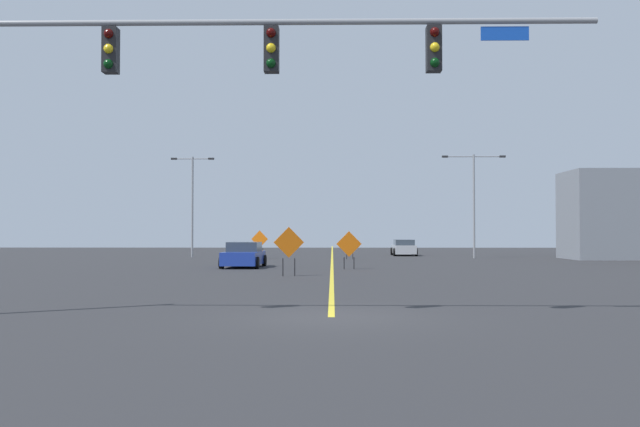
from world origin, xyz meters
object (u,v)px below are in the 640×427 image
object	(u,v)px
construction_sign_median_far	(289,245)
construction_sign_median_near	(349,246)
street_lamp_near_left	(474,195)
construction_sign_right_shoulder	(350,244)
car_silver_distant	(404,248)
traffic_signal_assembly	(182,72)
street_lamp_far_right	(192,198)
car_blue_passing	(244,255)
construction_sign_left_lane	(260,241)

from	to	relation	value
construction_sign_median_far	construction_sign_median_near	bearing A→B (deg)	64.47
street_lamp_near_left	construction_sign_right_shoulder	world-z (taller)	street_lamp_near_left
car_silver_distant	traffic_signal_assembly	bearing A→B (deg)	-102.34
street_lamp_far_right	construction_sign_right_shoulder	distance (m)	13.07
street_lamp_far_right	construction_sign_median_far	size ratio (longest dim) A/B	3.58
car_blue_passing	car_silver_distant	world-z (taller)	car_blue_passing
construction_sign_median_far	car_blue_passing	distance (m)	8.34
street_lamp_near_left	construction_sign_median_far	size ratio (longest dim) A/B	3.56
construction_sign_right_shoulder	car_silver_distant	xyz separation A→B (m)	(4.68, 7.94, -0.48)
construction_sign_left_lane	construction_sign_median_near	size ratio (longest dim) A/B	1.04
street_lamp_near_left	construction_sign_right_shoulder	bearing A→B (deg)	-168.55
traffic_signal_assembly	car_blue_passing	bearing A→B (deg)	93.55
construction_sign_left_lane	construction_sign_median_far	size ratio (longest dim) A/B	0.95
construction_sign_median_near	car_silver_distant	distance (m)	22.46
construction_sign_left_lane	construction_sign_right_shoulder	world-z (taller)	construction_sign_left_lane
traffic_signal_assembly	street_lamp_near_left	bearing A→B (deg)	69.19
construction_sign_left_lane	construction_sign_median_far	bearing A→B (deg)	-80.62
street_lamp_near_left	construction_sign_right_shoulder	xyz separation A→B (m)	(-9.31, -1.88, -3.58)
construction_sign_left_lane	car_silver_distant	distance (m)	13.32
construction_sign_right_shoulder	car_silver_distant	bearing A→B (deg)	59.50
traffic_signal_assembly	car_silver_distant	world-z (taller)	traffic_signal_assembly
traffic_signal_assembly	construction_sign_right_shoulder	world-z (taller)	traffic_signal_assembly
construction_sign_right_shoulder	street_lamp_near_left	bearing A→B (deg)	11.45
car_blue_passing	street_lamp_near_left	bearing A→B (deg)	42.03
construction_sign_median_near	construction_sign_median_far	size ratio (longest dim) A/B	0.92
street_lamp_far_right	construction_sign_left_lane	distance (m)	6.94
traffic_signal_assembly	construction_sign_median_far	distance (m)	15.86
car_blue_passing	car_silver_distant	xyz separation A→B (m)	(10.82, 19.98, -0.01)
street_lamp_near_left	traffic_signal_assembly	bearing A→B (deg)	-110.81
street_lamp_near_left	construction_sign_right_shoulder	distance (m)	10.15
street_lamp_far_right	construction_sign_right_shoulder	world-z (taller)	street_lamp_far_right
construction_sign_median_near	construction_sign_median_far	xyz separation A→B (m)	(-2.80, -5.86, 0.14)
construction_sign_right_shoulder	construction_sign_median_far	size ratio (longest dim) A/B	0.82
construction_sign_right_shoulder	construction_sign_median_near	distance (m)	13.94
construction_sign_median_far	car_blue_passing	bearing A→B (deg)	110.90
traffic_signal_assembly	car_blue_passing	world-z (taller)	traffic_signal_assembly
construction_sign_left_lane	construction_sign_median_far	xyz separation A→B (m)	(3.41, -20.66, 0.07)
street_lamp_far_right	construction_sign_median_near	size ratio (longest dim) A/B	3.90
traffic_signal_assembly	construction_sign_left_lane	bearing A→B (deg)	93.00
car_blue_passing	construction_sign_right_shoulder	bearing A→B (deg)	62.98
traffic_signal_assembly	construction_sign_left_lane	world-z (taller)	traffic_signal_assembly
construction_sign_right_shoulder	construction_sign_median_near	world-z (taller)	construction_sign_median_near
traffic_signal_assembly	car_blue_passing	size ratio (longest dim) A/B	3.36
construction_sign_median_far	street_lamp_near_left	bearing A→B (deg)	60.07
street_lamp_near_left	car_silver_distant	world-z (taller)	street_lamp_near_left
construction_sign_left_lane	construction_sign_median_near	bearing A→B (deg)	-67.23
street_lamp_near_left	construction_sign_left_lane	distance (m)	16.28
construction_sign_median_far	construction_sign_left_lane	bearing A→B (deg)	99.38
construction_sign_right_shoulder	construction_sign_median_far	bearing A→B (deg)	-99.11
construction_sign_median_near	construction_sign_median_far	distance (m)	6.49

